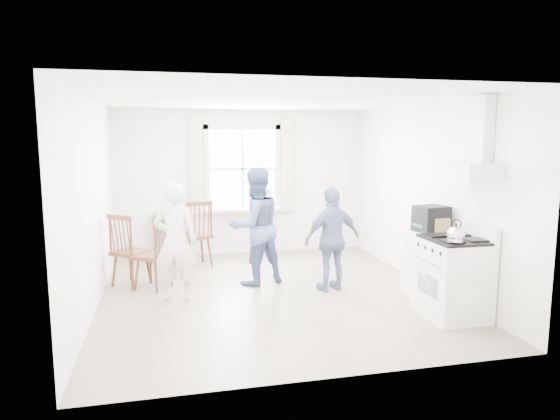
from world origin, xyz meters
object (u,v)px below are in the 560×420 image
at_px(windsor_chair_b, 124,243).
at_px(person_left, 176,242).
at_px(low_cabinet, 428,265).
at_px(person_mid, 255,226).
at_px(windsor_chair_c, 159,245).
at_px(stereo_stack, 431,219).
at_px(gas_stove, 453,277).
at_px(person_right, 332,239).
at_px(windsor_chair_a, 198,227).

bearing_deg(windsor_chair_b, person_left, -46.95).
height_order(windsor_chair_b, person_left, person_left).
relative_size(low_cabinet, person_mid, 0.53).
bearing_deg(windsor_chair_c, stereo_stack, -19.18).
bearing_deg(gas_stove, windsor_chair_c, 150.95).
height_order(windsor_chair_c, person_right, person_right).
bearing_deg(person_right, windsor_chair_b, -27.64).
bearing_deg(gas_stove, windsor_chair_b, 151.46).
xyz_separation_m(gas_stove, windsor_chair_b, (-3.87, 2.10, 0.16)).
relative_size(low_cabinet, windsor_chair_b, 0.85).
xyz_separation_m(low_cabinet, person_mid, (-2.10, 1.16, 0.40)).
bearing_deg(gas_stove, stereo_stack, 83.96).
relative_size(gas_stove, person_left, 0.72).
bearing_deg(person_right, person_mid, -41.25).
bearing_deg(person_mid, person_left, 5.28).
bearing_deg(person_mid, windsor_chair_a, -74.12).
relative_size(windsor_chair_b, person_right, 0.73).
relative_size(windsor_chair_a, windsor_chair_c, 1.07).
relative_size(gas_stove, person_mid, 0.66).
relative_size(low_cabinet, windsor_chair_c, 0.87).
xyz_separation_m(gas_stove, windsor_chair_a, (-2.78, 2.95, 0.19)).
relative_size(windsor_chair_a, person_mid, 0.66).
bearing_deg(person_mid, low_cabinet, 132.07).
distance_m(windsor_chair_a, person_left, 1.64).
relative_size(gas_stove, low_cabinet, 1.24).
relative_size(stereo_stack, person_left, 0.27).
bearing_deg(person_right, windsor_chair_c, -25.65).
bearing_deg(windsor_chair_c, windsor_chair_a, 60.41).
relative_size(windsor_chair_b, person_mid, 0.62).
bearing_deg(person_mid, windsor_chair_b, -26.33).
bearing_deg(stereo_stack, low_cabinet, 95.62).
bearing_deg(person_right, person_left, -13.07).
relative_size(windsor_chair_b, windsor_chair_c, 1.02).
height_order(low_cabinet, windsor_chair_c, windsor_chair_c).
bearing_deg(person_left, windsor_chair_a, -86.39).
bearing_deg(windsor_chair_c, person_mid, -0.74).
distance_m(windsor_chair_b, windsor_chair_c, 0.53).
height_order(gas_stove, windsor_chair_c, gas_stove).
bearing_deg(person_left, person_mid, -138.65).
bearing_deg(low_cabinet, windsor_chair_b, 160.39).
xyz_separation_m(windsor_chair_c, person_right, (2.34, -0.57, 0.09)).
height_order(stereo_stack, person_right, person_right).
bearing_deg(stereo_stack, windsor_chair_a, 141.56).
bearing_deg(low_cabinet, windsor_chair_a, 141.81).
bearing_deg(windsor_chair_b, person_right, -15.61).
distance_m(gas_stove, windsor_chair_c, 3.88).
distance_m(stereo_stack, person_mid, 2.43).
distance_m(stereo_stack, windsor_chair_c, 3.69).
xyz_separation_m(windsor_chair_a, person_left, (-0.38, -1.59, 0.10)).
xyz_separation_m(windsor_chair_a, windsor_chair_c, (-0.60, -1.06, -0.05)).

